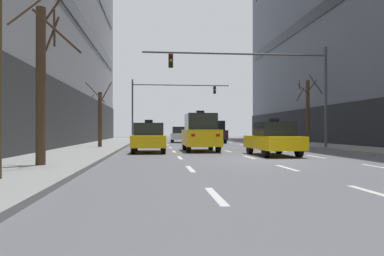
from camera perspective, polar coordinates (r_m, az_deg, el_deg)
ground_plane at (r=15.72m, az=10.33°, el=-4.83°), size 120.00×120.00×0.00m
sidewalk_left at (r=15.61m, az=-20.38°, el=-4.59°), size 3.84×80.00×0.14m
lane_stripe_l1_s2 at (r=7.26m, az=3.55°, el=-10.09°), size 0.16×2.00×0.01m
lane_stripe_l1_s3 at (r=12.18m, az=-0.25°, el=-6.13°), size 0.16×2.00×0.01m
lane_stripe_l1_s4 at (r=17.14m, az=-1.84°, el=-4.45°), size 0.16×2.00×0.01m
lane_stripe_l1_s5 at (r=22.13m, az=-2.71°, el=-3.52°), size 0.16×2.00×0.01m
lane_stripe_l1_s6 at (r=27.11m, az=-3.26°, el=-2.94°), size 0.16×2.00×0.01m
lane_stripe_l1_s7 at (r=32.11m, az=-3.64°, el=-2.53°), size 0.16×2.00×0.01m
lane_stripe_l1_s8 at (r=37.10m, az=-3.92°, el=-2.24°), size 0.16×2.00×0.01m
lane_stripe_l1_s9 at (r=42.10m, az=-4.13°, el=-2.01°), size 0.16×2.00×0.01m
lane_stripe_l1_s10 at (r=47.09m, az=-4.29°, el=-1.83°), size 0.16×2.00×0.01m
lane_stripe_l2_s2 at (r=8.37m, az=25.80°, el=-8.75°), size 0.16×2.00×0.01m
lane_stripe_l2_s3 at (r=12.87m, az=14.03°, el=-5.81°), size 0.16×2.00×0.01m
lane_stripe_l2_s4 at (r=17.64m, az=8.53°, el=-4.33°), size 0.16×2.00×0.01m
lane_stripe_l2_s5 at (r=22.51m, az=5.40°, el=-3.47°), size 0.16×2.00×0.01m
lane_stripe_l2_s6 at (r=27.43m, az=3.39°, el=-2.91°), size 0.16×2.00×0.01m
lane_stripe_l2_s7 at (r=32.37m, az=1.99°, el=-2.51°), size 0.16×2.00×0.01m
lane_stripe_l2_s8 at (r=37.33m, az=0.96°, el=-2.22°), size 0.16×2.00×0.01m
lane_stripe_l2_s9 at (r=42.30m, az=0.18°, el=-2.00°), size 0.16×2.00×0.01m
lane_stripe_l2_s10 at (r=47.28m, az=-0.44°, el=-1.83°), size 0.16×2.00×0.01m
lane_stripe_l3_s3 at (r=14.25m, az=26.19°, el=-5.25°), size 0.16×2.00×0.01m
lane_stripe_l3_s4 at (r=18.68m, az=18.04°, el=-4.09°), size 0.16×2.00×0.01m
lane_stripe_l3_s5 at (r=23.33m, az=13.08°, el=-3.35°), size 0.16×2.00×0.01m
lane_stripe_l3_s6 at (r=28.11m, az=9.80°, el=-2.84°), size 0.16×2.00×0.01m
lane_stripe_l3_s7 at (r=32.95m, az=7.47°, el=-2.47°), size 0.16×2.00×0.01m
lane_stripe_l3_s8 at (r=37.83m, az=5.75°, el=-2.20°), size 0.16×2.00×0.01m
lane_stripe_l3_s9 at (r=42.74m, az=4.42°, el=-1.98°), size 0.16×2.00×0.01m
lane_stripe_l3_s10 at (r=47.67m, az=3.36°, el=-1.81°), size 0.16×2.00×0.01m
car_driving_0 at (r=38.54m, az=-1.82°, el=-1.01°), size 1.81×4.24×1.59m
taxi_driving_1 at (r=21.35m, az=-6.49°, el=-1.48°), size 1.82×4.36×1.81m
taxi_driving_2 at (r=18.96m, az=12.04°, el=-1.64°), size 1.90×4.36×1.80m
taxi_driving_3 at (r=22.43m, az=1.26°, el=-0.68°), size 1.91×4.55×2.39m
car_driving_4 at (r=37.00m, az=3.40°, el=-0.60°), size 1.86×4.41×2.13m
traffic_signal_0 at (r=25.00m, az=11.37°, el=7.74°), size 11.90×0.35×6.50m
traffic_signal_1 at (r=43.43m, az=-4.38°, el=4.52°), size 11.09×0.35×6.82m
street_tree_0 at (r=13.02m, az=-21.60°, el=6.62°), size 2.31×2.30×5.85m
street_tree_2 at (r=25.87m, az=-13.65°, el=1.61°), size 1.70×1.79×4.36m
street_tree_3 at (r=31.79m, az=16.90°, el=2.57°), size 2.02×2.03×5.39m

